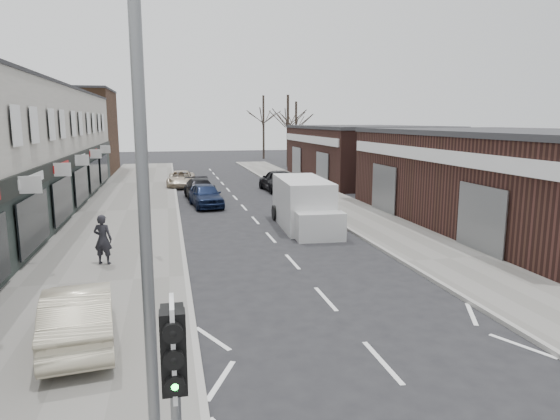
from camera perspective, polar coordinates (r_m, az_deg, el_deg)
ground at (r=9.99m, az=16.62°, el=-21.44°), size 160.00×160.00×0.00m
pavement_left at (r=29.88m, az=-17.05°, el=-0.11°), size 5.50×64.00×0.12m
pavement_right at (r=31.46m, az=6.27°, el=0.78°), size 3.50×64.00×0.12m
brick_block_far at (r=53.14m, az=-22.82°, el=8.15°), size 8.00×10.00×8.00m
right_unit_near at (r=27.37m, az=25.53°, el=3.07°), size 10.00×18.00×4.50m
right_unit_far at (r=44.75m, az=9.55°, el=6.31°), size 10.00×16.00×4.50m
tree_far_a at (r=57.17m, az=0.89°, el=5.01°), size 3.60×3.60×8.00m
tree_far_b at (r=63.57m, az=1.82°, el=5.53°), size 3.60×3.60×7.50m
tree_far_c at (r=68.76m, az=-1.87°, el=5.88°), size 3.60×3.60×8.50m
traffic_light at (r=6.00m, az=-11.99°, el=-17.42°), size 0.28×0.60×3.10m
street_lamp at (r=6.57m, az=-13.96°, el=5.07°), size 2.23×0.22×8.00m
warning_sign at (r=19.58m, az=-14.83°, el=1.13°), size 0.12×0.80×2.70m
white_van at (r=24.31m, az=2.70°, el=0.61°), size 2.45×6.23×2.38m
sedan_on_pavement at (r=12.52m, az=-21.99°, el=-11.00°), size 1.94×4.29×1.37m
pedestrian at (r=18.78m, az=-19.59°, el=-3.18°), size 0.75×0.60×1.80m
parked_car_left_a at (r=30.57m, az=-8.47°, el=1.69°), size 2.10×4.31×1.42m
parked_car_left_b at (r=33.50m, az=-9.09°, el=2.34°), size 2.19×4.71×1.33m
parked_car_left_c at (r=40.18m, az=-11.24°, el=3.50°), size 2.39×4.63×1.25m
parked_car_right_a at (r=28.43m, az=3.56°, el=1.09°), size 1.49×4.15×1.36m
parked_car_right_b at (r=36.89m, az=-0.27°, el=3.43°), size 2.27×4.95×1.64m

